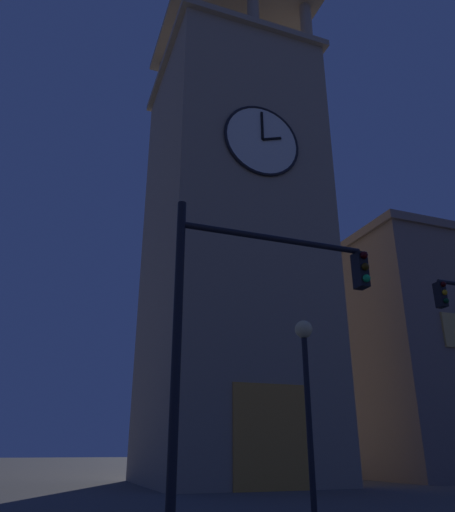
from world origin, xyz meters
TOP-DOWN VIEW (x-y plane):
  - ground_plane at (0.00, 0.00)m, footprint 200.00×200.00m
  - clocktower at (-1.55, -2.77)m, footprint 8.79×9.48m
  - traffic_signal_near at (3.87, 12.48)m, footprint 4.00×0.41m
  - street_lamp at (1.26, 9.81)m, footprint 0.44×0.44m

SIDE VIEW (x-z plane):
  - ground_plane at x=0.00m, z-range 0.00..0.00m
  - street_lamp at x=1.26m, z-range 0.94..5.41m
  - traffic_signal_near at x=3.87m, z-range 0.98..6.74m
  - clocktower at x=-1.55m, z-range -3.12..27.58m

